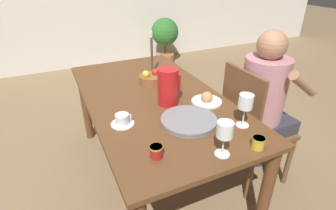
# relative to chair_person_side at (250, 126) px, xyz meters

# --- Properties ---
(ground_plane) EXTENTS (20.00, 20.00, 0.00)m
(ground_plane) POSITION_rel_chair_person_side_xyz_m (-0.63, 0.33, -0.49)
(ground_plane) COLOR #7F6647
(dining_table) EXTENTS (0.89, 1.67, 0.72)m
(dining_table) POSITION_rel_chair_person_side_xyz_m (-0.63, 0.33, 0.13)
(dining_table) COLOR brown
(dining_table) RESTS_ON ground_plane
(chair_person_side) EXTENTS (0.42, 0.42, 0.94)m
(chair_person_side) POSITION_rel_chair_person_side_xyz_m (0.00, 0.00, 0.00)
(chair_person_side) COLOR brown
(chair_person_side) RESTS_ON ground_plane
(person_seated) EXTENTS (0.39, 0.41, 1.18)m
(person_seated) POSITION_rel_chair_person_side_xyz_m (0.09, -0.01, 0.20)
(person_seated) COLOR #33333D
(person_seated) RESTS_ON ground_plane
(red_pitcher) EXTENTS (0.16, 0.13, 0.24)m
(red_pitcher) POSITION_rel_chair_person_side_xyz_m (-0.58, 0.18, 0.35)
(red_pitcher) COLOR red
(red_pitcher) RESTS_ON dining_table
(wine_glass_water) EXTENTS (0.08, 0.08, 0.19)m
(wine_glass_water) POSITION_rel_chair_person_side_xyz_m (-0.31, -0.24, 0.37)
(wine_glass_water) COLOR white
(wine_glass_water) RESTS_ON dining_table
(wine_glass_juice) EXTENTS (0.08, 0.08, 0.18)m
(wine_glass_juice) POSITION_rel_chair_person_side_xyz_m (-0.56, -0.40, 0.36)
(wine_glass_juice) COLOR white
(wine_glass_juice) RESTS_ON dining_table
(teacup_near_person) EXTENTS (0.13, 0.13, 0.06)m
(teacup_near_person) POSITION_rel_chair_person_side_xyz_m (-0.92, 0.06, 0.25)
(teacup_near_person) COLOR silver
(teacup_near_person) RESTS_ON dining_table
(serving_tray) EXTENTS (0.32, 0.32, 0.03)m
(serving_tray) POSITION_rel_chair_person_side_xyz_m (-0.57, -0.09, 0.24)
(serving_tray) COLOR gray
(serving_tray) RESTS_ON dining_table
(bread_plate) EXTENTS (0.20, 0.20, 0.08)m
(bread_plate) POSITION_rel_chair_person_side_xyz_m (-0.34, 0.09, 0.25)
(bread_plate) COLOR silver
(bread_plate) RESTS_ON dining_table
(jam_jar_amber) EXTENTS (0.06, 0.06, 0.06)m
(jam_jar_amber) POSITION_rel_chair_person_side_xyz_m (-0.38, -0.44, 0.26)
(jam_jar_amber) COLOR gold
(jam_jar_amber) RESTS_ON dining_table
(jam_jar_red) EXTENTS (0.06, 0.06, 0.06)m
(jam_jar_red) POSITION_rel_chair_person_side_xyz_m (-0.86, -0.29, 0.26)
(jam_jar_red) COLOR #A81E1E
(jam_jar_red) RESTS_ON dining_table
(fruit_bowl) EXTENTS (0.18, 0.18, 0.11)m
(fruit_bowl) POSITION_rel_chair_person_side_xyz_m (-0.56, 0.53, 0.27)
(fruit_bowl) COLOR brown
(fruit_bowl) RESTS_ON dining_table
(candlestick_tall) EXTENTS (0.06, 0.06, 0.35)m
(candlestick_tall) POSITION_rel_chair_person_side_xyz_m (-0.46, 0.74, 0.37)
(candlestick_tall) COLOR #4C4238
(candlestick_tall) RESTS_ON dining_table
(potted_plant) EXTENTS (0.45, 0.45, 0.76)m
(potted_plant) POSITION_rel_chair_person_side_xyz_m (0.60, 2.83, -0.02)
(potted_plant) COLOR #A8603D
(potted_plant) RESTS_ON ground_plane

